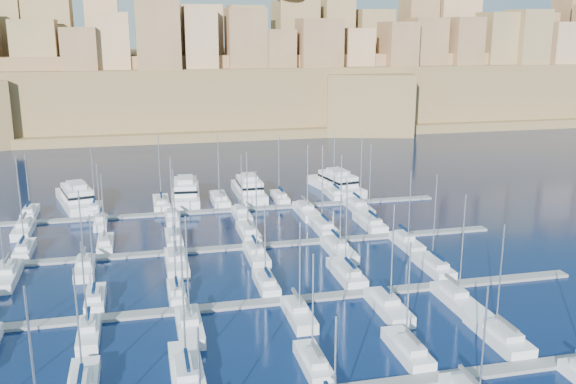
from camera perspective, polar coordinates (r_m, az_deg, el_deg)
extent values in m
plane|color=black|center=(94.48, -2.50, -6.91)|extent=(600.00, 600.00, 0.00)
cube|color=slate|center=(83.54, -0.94, -9.69)|extent=(84.00, 2.00, 0.40)
cube|color=slate|center=(103.66, -3.55, -4.85)|extent=(84.00, 2.00, 0.40)
cube|color=slate|center=(124.41, -5.27, -1.61)|extent=(84.00, 2.00, 0.40)
cube|color=silver|center=(66.22, -17.89, -15.78)|extent=(1.98, 4.24, 0.70)
cylinder|color=#9EA0A8|center=(65.06, -18.16, -11.11)|extent=(0.18, 0.18, 11.30)
cube|color=#06193B|center=(65.30, -17.99, -15.19)|extent=(0.35, 3.77, 0.35)
cube|color=white|center=(67.87, -9.00, -15.56)|extent=(3.18, 10.59, 1.73)
cube|color=silver|center=(66.36, -8.96, -15.09)|extent=(2.22, 4.77, 0.70)
cylinder|color=#9EA0A8|center=(64.48, -9.34, -8.54)|extent=(0.18, 0.18, 15.80)
cube|color=#06193B|center=(65.39, -8.96, -14.52)|extent=(0.35, 4.24, 0.35)
cube|color=white|center=(68.69, 2.26, -15.05)|extent=(2.43, 8.09, 1.60)
cube|color=silver|center=(67.45, 2.46, -14.52)|extent=(1.70, 3.64, 0.70)
cylinder|color=#9EA0A8|center=(66.16, 2.22, -10.07)|extent=(0.18, 0.18, 11.13)
cube|color=#595B60|center=(66.61, 2.56, -13.89)|extent=(0.35, 3.24, 0.35)
cube|color=white|center=(72.26, 10.55, -13.70)|extent=(2.67, 8.89, 1.64)
cube|color=silver|center=(71.01, 10.89, -13.18)|extent=(1.87, 4.00, 0.70)
cylinder|color=#9EA0A8|center=(69.86, 10.65, -8.84)|extent=(0.18, 0.18, 11.31)
cube|color=#595B60|center=(70.17, 11.08, -12.58)|extent=(0.35, 3.56, 0.35)
cube|color=white|center=(77.77, 18.15, -12.06)|extent=(3.15, 10.49, 1.72)
cube|color=silver|center=(76.46, 18.63, -11.56)|extent=(2.20, 4.72, 0.70)
cylinder|color=#9EA0A8|center=(75.46, 18.35, -7.17)|extent=(0.18, 0.18, 12.11)
cube|color=#595B60|center=(75.63, 18.90, -11.00)|extent=(0.35, 4.20, 0.35)
cylinder|color=#9EA0A8|center=(53.23, -21.64, -15.20)|extent=(0.18, 0.18, 14.85)
cylinder|color=#9EA0A8|center=(55.14, -7.85, -16.37)|extent=(0.18, 0.18, 9.73)
cylinder|color=#9EA0A8|center=(57.46, 4.22, -15.18)|extent=(0.18, 0.18, 9.29)
cylinder|color=#9EA0A8|center=(61.01, 16.98, -12.87)|extent=(0.18, 0.18, 11.13)
cube|color=#595B60|center=(64.38, 15.84, -15.47)|extent=(0.35, 3.77, 0.35)
cube|color=white|center=(86.70, -16.73, -9.19)|extent=(2.42, 8.08, 1.60)
cube|color=silver|center=(85.51, -16.82, -8.69)|extent=(1.70, 3.63, 0.70)
cylinder|color=#9EA0A8|center=(84.92, -17.01, -5.34)|extent=(0.18, 0.18, 10.45)
cube|color=#06193B|center=(84.74, -16.88, -8.14)|extent=(0.35, 3.23, 0.35)
cube|color=white|center=(86.22, -9.87, -8.91)|extent=(2.22, 7.39, 1.57)
cube|color=silver|center=(85.10, -9.87, -8.40)|extent=(1.55, 3.33, 0.70)
cylinder|color=#9EA0A8|center=(84.55, -10.05, -5.35)|extent=(0.18, 0.18, 9.56)
cube|color=#06193B|center=(84.36, -9.89, -7.84)|extent=(0.35, 2.96, 0.35)
cube|color=white|center=(87.95, -1.97, -8.20)|extent=(2.49, 8.28, 1.61)
cube|color=silver|center=(86.76, -1.87, -7.70)|extent=(1.74, 3.73, 0.70)
cylinder|color=#9EA0A8|center=(86.22, -2.06, -4.40)|extent=(0.18, 0.18, 10.42)
cube|color=#06193B|center=(86.00, -1.82, -7.15)|extent=(0.35, 3.31, 0.35)
cube|color=white|center=(91.59, 5.21, -7.29)|extent=(3.04, 10.13, 1.71)
cube|color=silver|center=(90.26, 5.43, -6.81)|extent=(2.13, 4.56, 0.70)
cylinder|color=#9EA0A8|center=(89.68, 5.21, -2.94)|extent=(0.18, 0.18, 12.53)
cube|color=#06193B|center=(89.44, 5.55, -6.29)|extent=(0.35, 4.05, 0.35)
cube|color=white|center=(96.04, 12.79, -6.57)|extent=(2.81, 9.38, 1.67)
cube|color=silver|center=(94.85, 13.07, -6.09)|extent=(1.97, 4.22, 0.70)
cylinder|color=#9EA0A8|center=(94.13, 12.91, -2.30)|extent=(0.18, 0.18, 12.97)
cube|color=#06193B|center=(94.10, 13.23, -5.58)|extent=(0.35, 3.75, 0.35)
cube|color=white|center=(77.62, -17.28, -12.09)|extent=(2.38, 7.94, 1.60)
cube|color=silver|center=(77.85, -17.30, -11.08)|extent=(1.67, 3.57, 0.70)
cylinder|color=#9EA0A8|center=(74.82, -17.64, -8.05)|extent=(0.18, 0.18, 10.54)
cube|color=#06193B|center=(77.78, -17.34, -10.25)|extent=(0.35, 3.18, 0.35)
cube|color=white|center=(76.72, -8.75, -11.87)|extent=(2.86, 9.55, 1.68)
cube|color=silver|center=(77.07, -8.84, -10.77)|extent=(2.01, 4.30, 0.70)
cylinder|color=#9EA0A8|center=(73.38, -8.93, -6.93)|extent=(0.18, 0.18, 12.84)
cube|color=#595B60|center=(77.07, -8.90, -9.91)|extent=(0.35, 3.82, 0.35)
cube|color=white|center=(78.91, 0.95, -10.93)|extent=(2.65, 8.82, 1.64)
cube|color=silver|center=(79.20, 0.80, -9.90)|extent=(1.85, 3.97, 0.70)
cylinder|color=#9EA0A8|center=(76.02, 1.05, -6.73)|extent=(0.18, 0.18, 11.09)
cube|color=#595B60|center=(79.17, 0.72, -9.08)|extent=(0.35, 3.53, 0.35)
cube|color=white|center=(81.71, 8.92, -10.17)|extent=(2.98, 9.94, 1.70)
cube|color=silver|center=(82.07, 8.69, -9.14)|extent=(2.09, 4.47, 0.70)
cylinder|color=#9EA0A8|center=(78.61, 9.25, -5.55)|extent=(0.18, 0.18, 12.64)
cube|color=#06193B|center=(82.09, 8.59, -8.33)|extent=(0.35, 3.98, 0.35)
cube|color=white|center=(85.61, 14.76, -9.32)|extent=(2.88, 9.60, 1.68)
cube|color=silver|center=(85.93, 14.51, -8.35)|extent=(2.02, 4.32, 0.70)
cylinder|color=#9EA0A8|center=(82.57, 15.24, -4.69)|extent=(0.18, 0.18, 13.24)
cube|color=#595B60|center=(85.93, 14.41, -7.59)|extent=(0.35, 3.84, 0.35)
cube|color=white|center=(108.76, -22.36, -4.84)|extent=(2.51, 8.36, 1.62)
cube|color=silver|center=(107.62, -22.49, -4.40)|extent=(1.76, 3.76, 0.70)
cylinder|color=#9EA0A8|center=(107.33, -22.66, -1.51)|extent=(0.18, 0.18, 11.31)
cube|color=#06193B|center=(106.91, -22.57, -3.94)|extent=(0.35, 3.34, 0.35)
cube|color=white|center=(107.31, -15.91, -4.55)|extent=(2.47, 8.23, 1.61)
cube|color=silver|center=(106.17, -15.97, -4.10)|extent=(1.73, 3.70, 0.70)
cylinder|color=#9EA0A8|center=(105.93, -16.13, -1.31)|extent=(0.18, 0.18, 10.75)
cube|color=#595B60|center=(105.46, -16.02, -3.63)|extent=(0.35, 3.29, 0.35)
cube|color=white|center=(107.45, -10.11, -4.18)|extent=(2.61, 8.70, 1.63)
cube|color=silver|center=(106.26, -10.11, -3.73)|extent=(1.83, 3.91, 0.70)
cylinder|color=#9EA0A8|center=(105.82, -10.29, -0.36)|extent=(0.18, 0.18, 12.93)
cube|color=#06193B|center=(105.53, -10.12, -3.26)|extent=(0.35, 3.48, 0.35)
cube|color=white|center=(109.19, -3.54, -3.66)|extent=(2.92, 9.72, 1.69)
cube|color=silver|center=(107.91, -3.46, -3.21)|extent=(2.04, 4.38, 0.70)
cylinder|color=#9EA0A8|center=(107.61, -3.65, 0.16)|extent=(0.18, 0.18, 13.08)
cube|color=#595B60|center=(107.15, -3.43, -2.75)|extent=(0.35, 3.89, 0.35)
cube|color=white|center=(112.11, 3.09, -3.17)|extent=(2.98, 9.93, 1.70)
cube|color=silver|center=(110.85, 3.24, -2.73)|extent=(2.09, 4.47, 0.70)
cylinder|color=#9EA0A8|center=(110.52, 3.07, 0.71)|extent=(0.18, 0.18, 13.66)
cube|color=#06193B|center=(110.09, 3.32, -2.28)|extent=(0.35, 3.97, 0.35)
cube|color=white|center=(114.95, 7.27, -2.82)|extent=(3.08, 10.28, 1.71)
cube|color=silver|center=(113.68, 7.47, -2.38)|extent=(2.16, 4.62, 0.70)
cylinder|color=#9EA0A8|center=(113.44, 7.30, 0.90)|extent=(0.18, 0.18, 13.36)
cube|color=#06193B|center=(112.93, 7.58, -1.95)|extent=(0.35, 4.11, 0.35)
cube|color=white|center=(98.29, -23.75, -6.96)|extent=(3.13, 10.43, 1.72)
cube|color=silver|center=(98.84, -23.72, -6.09)|extent=(2.19, 4.69, 0.70)
cube|color=#595B60|center=(98.99, -23.73, -5.42)|extent=(0.35, 4.17, 0.35)
cube|color=white|center=(97.57, -17.60, -6.57)|extent=(2.64, 8.81, 1.64)
cube|color=silver|center=(98.00, -17.62, -5.75)|extent=(1.85, 3.97, 0.70)
cylinder|color=#9EA0A8|center=(95.15, -17.90, -3.09)|extent=(0.18, 0.18, 11.03)
cube|color=#595B60|center=(98.08, -17.64, -5.09)|extent=(0.35, 3.52, 0.35)
cube|color=white|center=(96.52, -9.87, -6.29)|extent=(3.13, 10.43, 1.72)
cube|color=silver|center=(97.08, -9.94, -5.41)|extent=(2.19, 4.70, 0.70)
cylinder|color=#9EA0A8|center=(93.63, -10.05, -2.03)|extent=(0.18, 0.18, 13.53)
cube|color=#06193B|center=(97.23, -9.99, -4.73)|extent=(0.35, 4.17, 0.35)
cube|color=white|center=(98.34, -2.82, -5.72)|extent=(2.80, 9.32, 1.67)
cube|color=silver|center=(98.80, -2.93, -4.89)|extent=(1.96, 4.19, 0.70)
cylinder|color=#9EA0A8|center=(95.70, -2.82, -1.81)|extent=(0.18, 0.18, 12.53)
cube|color=#06193B|center=(98.90, -2.99, -4.23)|extent=(0.35, 3.73, 0.35)
cube|color=white|center=(100.71, 4.54, -5.23)|extent=(3.19, 10.64, 1.73)
cube|color=silver|center=(101.27, 4.37, -4.39)|extent=(2.23, 4.79, 0.70)
cylinder|color=#9EA0A8|center=(97.82, 4.73, -0.86)|extent=(0.18, 0.18, 14.46)
cube|color=#06193B|center=(101.42, 4.29, -3.74)|extent=(0.35, 4.26, 0.35)
cube|color=white|center=(105.52, 10.50, -4.54)|extent=(2.66, 8.88, 1.64)
cube|color=silver|center=(105.93, 10.34, -3.79)|extent=(1.86, 3.99, 0.70)
cylinder|color=#9EA0A8|center=(103.25, 10.76, -1.20)|extent=(0.18, 0.18, 11.35)
cube|color=#06193B|center=(106.00, 10.27, -3.18)|extent=(0.35, 3.55, 0.35)
cube|color=white|center=(129.88, -21.94, -1.78)|extent=(2.48, 8.26, 1.61)
cube|color=silver|center=(128.79, -22.04, -1.39)|extent=(1.74, 3.72, 0.70)
cylinder|color=#9EA0A8|center=(128.83, -22.16, 0.88)|extent=(0.18, 0.18, 10.60)
cube|color=#06193B|center=(128.14, -22.11, -0.98)|extent=(0.35, 3.31, 0.35)
cube|color=white|center=(128.45, -16.75, -1.52)|extent=(2.43, 8.10, 1.60)
cube|color=silver|center=(127.37, -16.81, -1.11)|extent=(1.70, 3.64, 0.70)
cylinder|color=#9EA0A8|center=(127.28, -16.95, 1.37)|extent=(0.18, 0.18, 11.51)
cube|color=#06193B|center=(126.72, -16.85, -0.70)|extent=(0.35, 3.24, 0.35)
cube|color=white|center=(129.20, -11.19, -1.06)|extent=(3.07, 10.22, 1.71)
cube|color=silver|center=(127.90, -11.20, -0.66)|extent=(2.15, 4.60, 0.70)
cylinder|color=#9EA0A8|center=(127.90, -11.37, 2.36)|extent=(0.18, 0.18, 13.82)
cube|color=#06193B|center=(127.15, -11.21, -0.26)|extent=(0.35, 4.09, 0.35)
cube|color=white|center=(130.20, -6.09, -0.74)|extent=(3.17, 10.55, 1.73)
cube|color=silver|center=(128.88, -6.05, -0.34)|extent=(2.22, 4.75, 0.70)
cylinder|color=#9EA0A8|center=(128.97, -6.21, 2.56)|extent=(0.18, 0.18, 13.38)
cube|color=#595B60|center=(128.11, -6.03, 0.06)|extent=(0.35, 4.22, 0.35)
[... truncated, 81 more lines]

